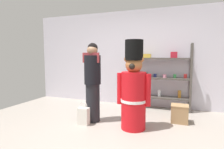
# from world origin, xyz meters

# --- Properties ---
(ground_plane) EXTENTS (6.40, 6.40, 0.00)m
(ground_plane) POSITION_xyz_m (0.00, 0.00, 0.00)
(ground_plane) COLOR #9E9389
(back_wall) EXTENTS (6.40, 0.12, 2.60)m
(back_wall) POSITION_xyz_m (0.00, 2.20, 1.30)
(back_wall) COLOR silver
(back_wall) RESTS_ON ground_plane
(merchandise_shelf) EXTENTS (1.52, 0.35, 1.66)m
(merchandise_shelf) POSITION_xyz_m (0.57, 1.98, 0.83)
(merchandise_shelf) COLOR #4C4742
(merchandise_shelf) RESTS_ON ground_plane
(teddy_bear_guard) EXTENTS (0.63, 0.47, 1.65)m
(teddy_bear_guard) POSITION_xyz_m (0.26, 0.44, 0.73)
(teddy_bear_guard) COLOR red
(teddy_bear_guard) RESTS_ON ground_plane
(person_shopper) EXTENTS (0.35, 0.34, 1.62)m
(person_shopper) POSITION_xyz_m (-0.62, 0.53, 0.85)
(person_shopper) COLOR black
(person_shopper) RESTS_ON ground_plane
(shopping_bag) EXTENTS (0.22, 0.14, 0.46)m
(shopping_bag) POSITION_xyz_m (-0.71, 0.29, 0.18)
(shopping_bag) COLOR silver
(shopping_bag) RESTS_ON ground_plane
(display_crate) EXTENTS (0.34, 0.30, 0.36)m
(display_crate) POSITION_xyz_m (1.08, 1.08, 0.18)
(display_crate) COLOR #9E7A51
(display_crate) RESTS_ON ground_plane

